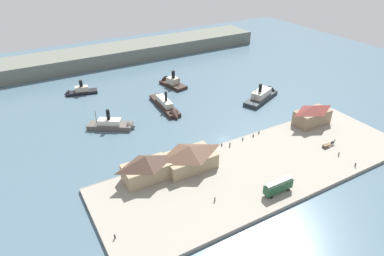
{
  "coord_description": "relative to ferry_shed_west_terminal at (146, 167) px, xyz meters",
  "views": [
    {
      "loc": [
        -65.42,
        -89.77,
        68.16
      ],
      "look_at": [
        -7.9,
        10.37,
        2.0
      ],
      "focal_mm": 31.96,
      "sensor_mm": 36.0,
      "label": 1
    }
  ],
  "objects": [
    {
      "name": "street_tram",
      "position": [
        30.89,
        -25.38,
        -1.77
      ],
      "size": [
        9.51,
        2.56,
        4.36
      ],
      "color": "#1E4C2D",
      "rests_on": "quay_promenade"
    },
    {
      "name": "pedestrian_at_waters_edge",
      "position": [
        62.49,
        -21.27,
        -3.58
      ],
      "size": [
        0.39,
        0.39,
        1.6
      ],
      "color": "#3D4C42",
      "rests_on": "quay_promenade"
    },
    {
      "name": "ferry_moored_west",
      "position": [
        41.82,
        66.61,
        -3.99
      ],
      "size": [
        9.47,
        17.62,
        10.41
      ],
      "color": "black",
      "rests_on": "ground"
    },
    {
      "name": "horse_cart",
      "position": [
        64.26,
        -15.39,
        -3.38
      ],
      "size": [
        5.92,
        1.42,
        1.87
      ],
      "color": "brown",
      "rests_on": "quay_promenade"
    },
    {
      "name": "pedestrian_by_tram",
      "position": [
        -16.62,
        -18.26,
        -3.6
      ],
      "size": [
        0.38,
        0.38,
        1.55
      ],
      "color": "#232328",
      "rests_on": "quay_promenade"
    },
    {
      "name": "pedestrian_near_east_shed",
      "position": [
        33.38,
        2.38,
        -3.54
      ],
      "size": [
        0.42,
        0.42,
        1.69
      ],
      "color": "#3D4C42",
      "rests_on": "quay_promenade"
    },
    {
      "name": "ferry_shed_central_terminal",
      "position": [
        14.5,
        -1.28,
        -0.17
      ],
      "size": [
        16.96,
        10.47,
        8.14
      ],
      "color": "#998466",
      "rests_on": "quay_promenade"
    },
    {
      "name": "pedestrian_near_west_shed",
      "position": [
        12.74,
        -19.26,
        -3.6
      ],
      "size": [
        0.38,
        0.38,
        1.55
      ],
      "color": "#3D4C42",
      "rests_on": "quay_promenade"
    },
    {
      "name": "pedestrian_standing_center",
      "position": [
        62.02,
        -28.3,
        -3.58
      ],
      "size": [
        0.4,
        0.4,
        1.6
      ],
      "color": "#232328",
      "rests_on": "quay_promenade"
    },
    {
      "name": "ferry_mid_harbor",
      "position": [
        27.67,
        42.04,
        -4.09
      ],
      "size": [
        6.43,
        26.27,
        9.93
      ],
      "color": "black",
      "rests_on": "ground"
    },
    {
      "name": "ground_plane",
      "position": [
        35.33,
        9.08,
        -5.51
      ],
      "size": [
        320.0,
        320.0,
        0.0
      ],
      "primitive_type": "plane",
      "color": "#476070"
    },
    {
      "name": "mooring_post_east",
      "position": [
        40.04,
        3.51,
        -3.86
      ],
      "size": [
        0.44,
        0.44,
        0.9
      ],
      "primitive_type": "cylinder",
      "color": "black",
      "rests_on": "quay_promenade"
    },
    {
      "name": "ferry_shed_customs_shed",
      "position": [
        71.39,
        -0.2,
        -0.2
      ],
      "size": [
        14.58,
        7.77,
        8.09
      ],
      "color": "#847056",
      "rests_on": "quay_promenade"
    },
    {
      "name": "mooring_post_center_east",
      "position": [
        31.02,
        4.1,
        -3.86
      ],
      "size": [
        0.44,
        0.44,
        0.9
      ],
      "primitive_type": "cylinder",
      "color": "black",
      "rests_on": "quay_promenade"
    },
    {
      "name": "far_headland",
      "position": [
        35.33,
        119.08,
        -1.51
      ],
      "size": [
        180.0,
        24.0,
        8.0
      ],
      "primitive_type": "cube",
      "color": "#60665B",
      "rests_on": "ground"
    },
    {
      "name": "mooring_post_center_west",
      "position": [
        45.0,
        3.5,
        -3.86
      ],
      "size": [
        0.44,
        0.44,
        0.9
      ],
      "primitive_type": "cylinder",
      "color": "black",
      "rests_on": "quay_promenade"
    },
    {
      "name": "mooring_post_west",
      "position": [
        48.25,
        4.14,
        -3.86
      ],
      "size": [
        0.44,
        0.44,
        0.9
      ],
      "primitive_type": "cylinder",
      "color": "black",
      "rests_on": "quay_promenade"
    },
    {
      "name": "seawall_edge",
      "position": [
        35.33,
        5.48,
        -5.01
      ],
      "size": [
        110.0,
        0.8,
        1.0
      ],
      "primitive_type": "cube",
      "color": "slate",
      "rests_on": "ground"
    },
    {
      "name": "ferry_departing_north",
      "position": [
        -2.0,
        78.71,
        -4.15
      ],
      "size": [
        16.11,
        7.51,
        8.18
      ],
      "color": "black",
      "rests_on": "ground"
    },
    {
      "name": "ferry_shed_west_terminal",
      "position": [
        0.0,
        0.0,
        0.0
      ],
      "size": [
        14.54,
        8.36,
        8.48
      ],
      "color": "#998466",
      "rests_on": "quay_promenade"
    },
    {
      "name": "quay_promenade",
      "position": [
        35.33,
        -12.92,
        -4.91
      ],
      "size": [
        110.0,
        36.0,
        1.2
      ],
      "primitive_type": "cube",
      "color": "gray",
      "rests_on": "ground"
    },
    {
      "name": "ferry_approaching_west",
      "position": [
        2.38,
        37.67,
        -4.01
      ],
      "size": [
        18.89,
        14.86,
        9.63
      ],
      "color": "#514C47",
      "rests_on": "ground"
    },
    {
      "name": "ferry_outer_harbor",
      "position": [
        72.69,
        30.38,
        -3.79
      ],
      "size": [
        24.42,
        15.24,
        10.72
      ],
      "color": "#23282D",
      "rests_on": "ground"
    }
  ]
}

